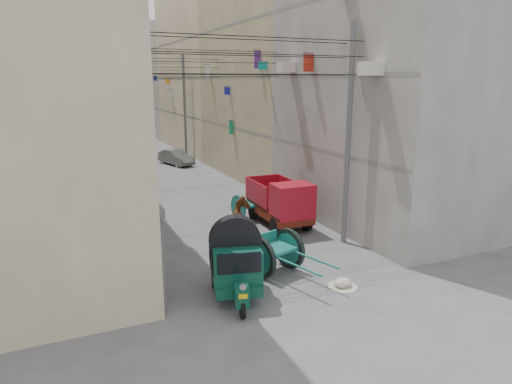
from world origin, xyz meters
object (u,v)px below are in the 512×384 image
distant_car_white (120,163)px  distant_car_grey (176,157)px  auto_rickshaw (235,261)px  mini_truck (283,205)px  feed_sack (343,283)px  tonga_cart (275,252)px  distant_car_green (125,143)px  second_cart (250,205)px  horse (244,225)px

distant_car_white → distant_car_grey: bearing=-150.2°
distant_car_white → auto_rickshaw: bearing=105.5°
auto_rickshaw → mini_truck: bearing=64.9°
auto_rickshaw → mini_truck: size_ratio=0.73×
feed_sack → distant_car_white: 21.37m
tonga_cart → feed_sack: 2.31m
distant_car_grey → distant_car_green: 10.27m
auto_rickshaw → distant_car_grey: size_ratio=0.78×
mini_truck → auto_rickshaw: bearing=-127.6°
mini_truck → distant_car_green: bearing=97.2°
mini_truck → feed_sack: (-1.02, -5.85, -0.84)m
second_cart → distant_car_white: 14.07m
mini_truck → second_cart: bearing=116.8°
horse → tonga_cart: bearing=101.0°
auto_rickshaw → mini_truck: 6.53m
auto_rickshaw → second_cart: auto_rickshaw is taller
auto_rickshaw → tonga_cart: (1.74, 0.97, -0.37)m
second_cart → distant_car_green: second_cart is taller
second_cart → distant_car_grey: second_cart is taller
mini_truck → distant_car_green: size_ratio=0.99×
tonga_cart → distant_car_white: (-2.07, 19.31, -0.07)m
mini_truck → horse: (-2.44, -1.57, -0.10)m
second_cart → distant_car_grey: size_ratio=0.44×
mini_truck → distant_car_green: (-2.51, 26.40, -0.44)m
feed_sack → distant_car_green: (-1.49, 32.25, 0.40)m
auto_rickshaw → distant_car_white: (-0.32, 20.28, -0.43)m
second_cart → feed_sack: size_ratio=2.71×
tonga_cart → horse: horse is taller
distant_car_grey → distant_car_green: (-2.17, 10.04, -0.02)m
distant_car_green → feed_sack: bearing=76.1°
distant_car_white → distant_car_green: distant_car_white is taller
auto_rickshaw → feed_sack: auto_rickshaw is taller
distant_car_green → horse: bearing=73.6°
mini_truck → horse: 2.90m
mini_truck → distant_car_white: mini_truck is taller
horse → distant_car_green: (-0.07, 27.97, -0.34)m
distant_car_white → distant_car_grey: size_ratio=1.09×
feed_sack → horse: bearing=108.3°
horse → distant_car_grey: bearing=-86.6°
distant_car_grey → distant_car_green: distant_car_grey is taller
auto_rickshaw → mini_truck: (4.14, 5.05, -0.09)m
mini_truck → second_cart: (-0.77, 1.65, -0.35)m
tonga_cart → distant_car_white: tonga_cart is taller
distant_car_green → distant_car_grey: bearing=85.6°
mini_truck → distant_car_grey: bearing=93.0°
auto_rickshaw → feed_sack: 3.35m
second_cart → feed_sack: second_cart is taller
horse → distant_car_grey: 18.05m
distant_car_grey → distant_car_green: size_ratio=0.91×
second_cart → feed_sack: 7.52m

